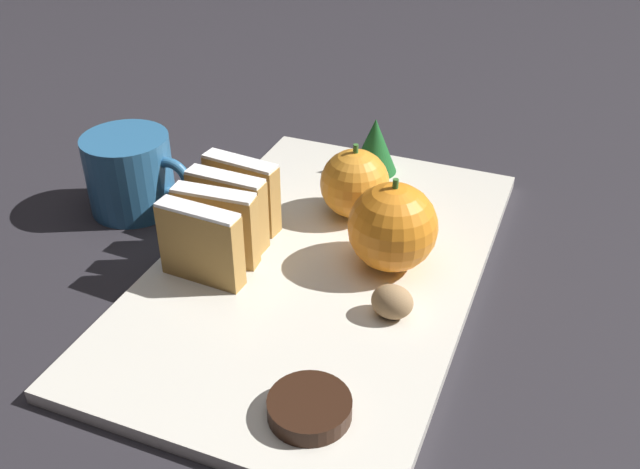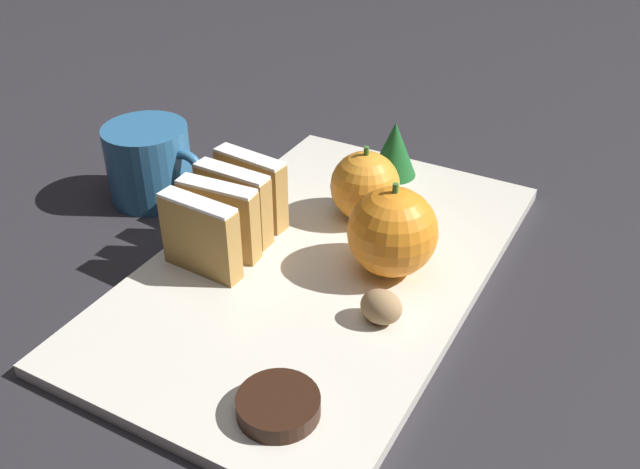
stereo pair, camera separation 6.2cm
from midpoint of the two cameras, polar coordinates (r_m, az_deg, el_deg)
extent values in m
plane|color=#28262B|center=(0.65, 2.76, -3.20)|extent=(6.00, 6.00, 0.00)
cube|color=silver|center=(0.64, 2.77, -2.77)|extent=(0.27, 0.45, 0.01)
cube|color=#B28442|center=(0.61, -6.71, -0.35)|extent=(0.08, 0.02, 0.07)
cube|color=white|center=(0.60, -6.93, 2.47)|extent=(0.07, 0.02, 0.00)
cube|color=#B28442|center=(0.64, -5.32, 1.02)|extent=(0.08, 0.02, 0.07)
cube|color=white|center=(0.62, -5.49, 3.77)|extent=(0.07, 0.02, 0.00)
cube|color=#B28442|center=(0.66, -4.17, 2.33)|extent=(0.08, 0.02, 0.07)
cube|color=white|center=(0.64, -4.30, 5.03)|extent=(0.07, 0.02, 0.00)
cube|color=#B28442|center=(0.68, -2.93, 3.51)|extent=(0.08, 0.03, 0.07)
cube|color=white|center=(0.66, -3.01, 6.14)|extent=(0.07, 0.03, 0.00)
sphere|color=orange|center=(0.69, 6.37, 3.77)|extent=(0.07, 0.07, 0.07)
cylinder|color=#38702D|center=(0.67, 6.56, 6.50)|extent=(0.00, 0.01, 0.01)
sphere|color=orange|center=(0.61, 8.72, 0.11)|extent=(0.08, 0.08, 0.08)
cylinder|color=#38702D|center=(0.59, 9.06, 3.53)|extent=(0.01, 0.00, 0.01)
ellipsoid|color=#9E7A51|center=(0.57, 8.05, -5.86)|extent=(0.03, 0.03, 0.03)
cylinder|color=black|center=(0.50, 0.29, -13.66)|extent=(0.06, 0.06, 0.01)
cone|color=#195623|center=(0.77, 8.28, 6.74)|extent=(0.05, 0.05, 0.06)
cylinder|color=#2D6693|center=(0.75, -11.25, 5.57)|extent=(0.09, 0.09, 0.08)
torus|color=#2D6693|center=(0.73, -8.22, 5.02)|extent=(0.05, 0.01, 0.05)
camera|label=1|loc=(0.03, -87.14, 1.89)|focal=40.00mm
camera|label=2|loc=(0.03, 92.86, -1.89)|focal=40.00mm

